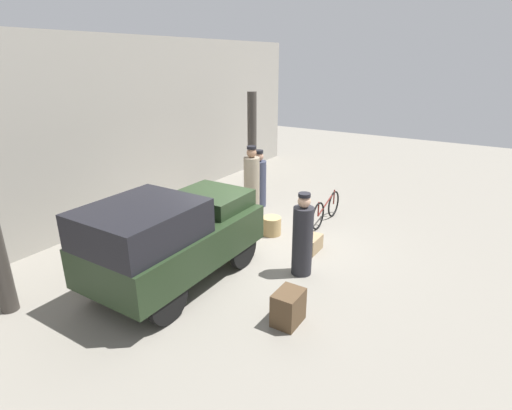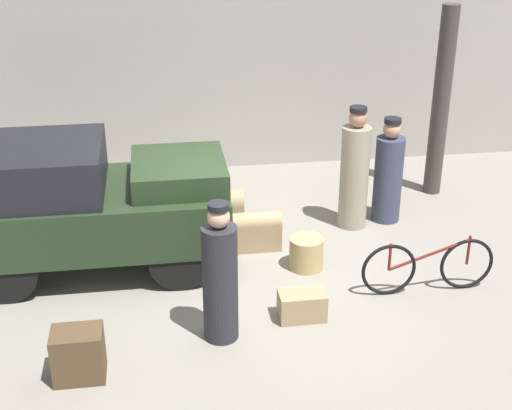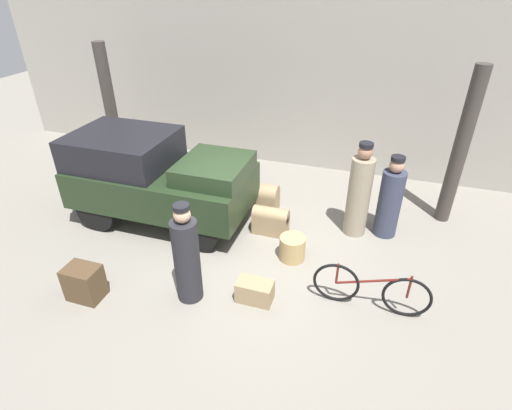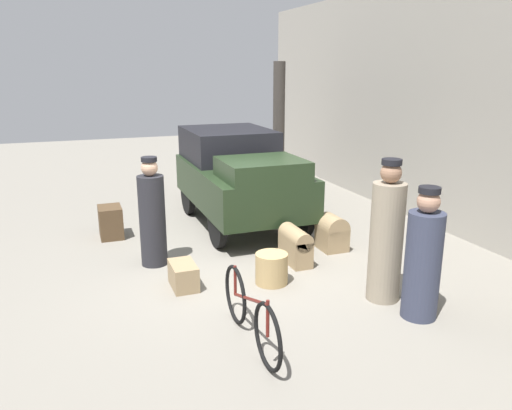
{
  "view_description": "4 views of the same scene",
  "coord_description": "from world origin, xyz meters",
  "views": [
    {
      "loc": [
        -6.71,
        -4.11,
        3.98
      ],
      "look_at": [
        0.2,
        0.2,
        0.95
      ],
      "focal_mm": 28.0,
      "sensor_mm": 36.0,
      "label": 1
    },
    {
      "loc": [
        -1.01,
        -7.93,
        4.69
      ],
      "look_at": [
        0.2,
        0.2,
        0.95
      ],
      "focal_mm": 50.0,
      "sensor_mm": 36.0,
      "label": 2
    },
    {
      "loc": [
        1.98,
        -5.3,
        4.4
      ],
      "look_at": [
        0.2,
        0.2,
        0.95
      ],
      "focal_mm": 28.0,
      "sensor_mm": 36.0,
      "label": 3
    },
    {
      "loc": [
        6.78,
        -2.26,
        2.89
      ],
      "look_at": [
        0.2,
        0.2,
        0.95
      ],
      "focal_mm": 35.0,
      "sensor_mm": 36.0,
      "label": 4
    }
  ],
  "objects": [
    {
      "name": "trunk_barrel_dark",
      "position": [
        0.3,
        0.81,
        0.29
      ],
      "size": [
        0.67,
        0.29,
        0.56
      ],
      "color": "#937A56",
      "rests_on": "ground"
    },
    {
      "name": "bicycle",
      "position": [
        2.23,
        -0.63,
        0.36
      ],
      "size": [
        1.7,
        0.04,
        0.74
      ],
      "color": "black",
      "rests_on": "ground"
    },
    {
      "name": "station_building_facade",
      "position": [
        0.0,
        4.08,
        2.25
      ],
      "size": [
        16.0,
        0.15,
        4.5
      ],
      "color": "gray",
      "rests_on": "ground"
    },
    {
      "name": "trunk_umber_medium",
      "position": [
        -1.93,
        -1.73,
        0.28
      ],
      "size": [
        0.52,
        0.39,
        0.55
      ],
      "color": "#4C3823",
      "rests_on": "ground"
    },
    {
      "name": "porter_standing_middle",
      "position": [
        -0.41,
        -1.22,
        0.75
      ],
      "size": [
        0.39,
        0.39,
        1.65
      ],
      "color": "#232328",
      "rests_on": "ground"
    },
    {
      "name": "porter_lifting_near_truck",
      "position": [
        1.81,
        1.34,
        0.84
      ],
      "size": [
        0.42,
        0.42,
        1.83
      ],
      "color": "gray",
      "rests_on": "ground"
    },
    {
      "name": "ground_plane",
      "position": [
        0.0,
        0.0,
        0.0
      ],
      "size": [
        30.0,
        30.0,
        0.0
      ],
      "primitive_type": "plane",
      "color": "gray"
    },
    {
      "name": "suitcase_small_leather",
      "position": [
        0.57,
        -0.99,
        0.17
      ],
      "size": [
        0.55,
        0.32,
        0.34
      ],
      "color": "#937A56",
      "rests_on": "ground"
    },
    {
      "name": "truck",
      "position": [
        -1.97,
        0.66,
        0.97
      ],
      "size": [
        3.41,
        1.71,
        1.73
      ],
      "color": "black",
      "rests_on": "ground"
    },
    {
      "name": "suitcase_black_upright",
      "position": [
        -0.03,
        1.62,
        0.29
      ],
      "size": [
        0.47,
        0.4,
        0.58
      ],
      "color": "#937A56",
      "rests_on": "ground"
    },
    {
      "name": "canopy_pillar_left",
      "position": [
        -4.09,
        2.38,
        1.52
      ],
      "size": [
        0.28,
        0.28,
        3.03
      ],
      "color": "#38332D",
      "rests_on": "ground"
    },
    {
      "name": "conductor_in_dark_uniform",
      "position": [
        2.37,
        1.47,
        0.72
      ],
      "size": [
        0.42,
        0.42,
        1.6
      ],
      "color": "#33384C",
      "rests_on": "ground"
    },
    {
      "name": "wicker_basket",
      "position": [
        0.87,
        0.18,
        0.22
      ],
      "size": [
        0.45,
        0.45,
        0.43
      ],
      "color": "tan",
      "rests_on": "ground"
    }
  ]
}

